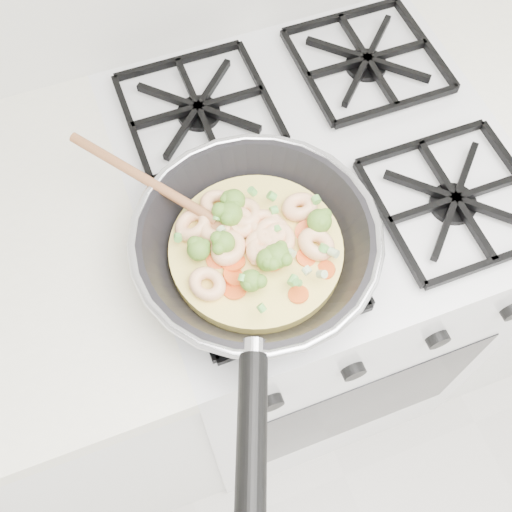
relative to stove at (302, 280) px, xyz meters
name	(u,v)px	position (x,y,z in m)	size (l,w,h in m)	color
stove	(302,280)	(0.00, 0.00, 0.00)	(0.60, 0.60, 0.92)	white
skillet	(255,248)	(-0.16, -0.14, 0.50)	(0.36, 0.57, 0.09)	black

